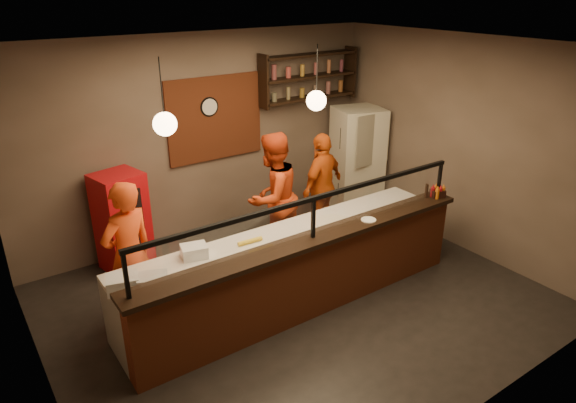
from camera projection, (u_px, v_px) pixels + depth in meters
floor at (297, 301)px, 6.72m from camera, size 6.00×6.00×0.00m
ceiling at (300, 48)px, 5.46m from camera, size 6.00×6.00×0.00m
wall_back at (204, 139)px, 7.98m from camera, size 6.00×0.00×6.00m
wall_left at (23, 259)px, 4.51m from camera, size 0.00×5.00×5.00m
wall_right at (460, 145)px, 7.67m from camera, size 0.00×5.00×5.00m
wall_front at (477, 279)px, 4.21m from camera, size 6.00×0.00×6.00m
brick_patch at (215, 119)px, 7.94m from camera, size 1.60×0.04×1.30m
service_counter at (312, 278)px, 6.30m from camera, size 4.60×0.25×1.00m
counter_ledge at (313, 239)px, 6.09m from camera, size 4.70×0.37×0.06m
worktop_cabinet at (289, 266)px, 6.71m from camera, size 4.60×0.75×0.85m
worktop at (289, 235)px, 6.53m from camera, size 4.60×0.75×0.05m
sneeze_guard at (313, 213)px, 5.96m from camera, size 4.50×0.05×0.52m
wall_shelving at (309, 76)px, 8.53m from camera, size 1.84×0.28×0.85m
wall_clock at (209, 107)px, 7.80m from camera, size 0.30×0.04×0.30m
pendant_left at (165, 124)px, 5.08m from camera, size 0.24×0.24×0.77m
pendant_right at (316, 101)px, 6.08m from camera, size 0.24×0.24×0.77m
cook_left at (129, 255)px, 5.98m from camera, size 0.77×0.62×1.83m
cook_mid at (273, 197)px, 7.46m from camera, size 1.11×0.97×1.93m
cook_right at (322, 186)px, 8.17m from camera, size 1.09×0.73×1.72m
fridge at (357, 160)px, 9.08m from camera, size 0.95×0.92×1.87m
red_cooler at (122, 222)px, 7.26m from camera, size 0.73×0.69×1.44m
pizza_dough at (334, 222)px, 6.82m from camera, size 0.66×0.66×0.01m
prep_tub_a at (123, 283)px, 5.30m from camera, size 0.38×0.34×0.16m
prep_tub_b at (194, 251)px, 5.94m from camera, size 0.34×0.30×0.15m
prep_tub_c at (153, 282)px, 5.34m from camera, size 0.37×0.34×0.15m
rolling_pin at (250, 241)px, 6.27m from camera, size 0.32×0.08×0.06m
condiment_caddy at (438, 193)px, 7.21m from camera, size 0.22×0.20×0.10m
pepper_mill at (426, 191)px, 7.16m from camera, size 0.05×0.05×0.20m
small_plate at (369, 220)px, 6.51m from camera, size 0.23×0.23×0.01m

